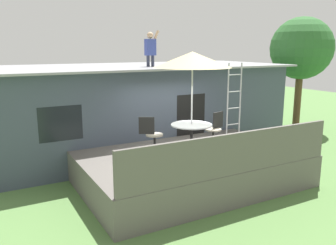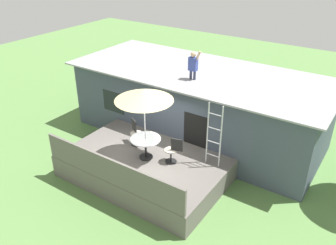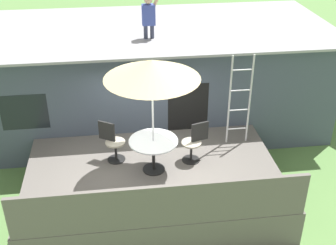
% 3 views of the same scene
% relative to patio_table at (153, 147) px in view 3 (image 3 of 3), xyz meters
% --- Properties ---
extents(ground_plane, '(40.00, 40.00, 0.00)m').
position_rel_patio_table_xyz_m(ground_plane, '(-0.03, 0.03, -1.39)').
color(ground_plane, '#567F42').
extents(house, '(10.50, 4.50, 2.85)m').
position_rel_patio_table_xyz_m(house, '(-0.03, 3.63, 0.05)').
color(house, '#424C5B').
rests_on(house, ground).
extents(deck, '(5.48, 3.66, 0.80)m').
position_rel_patio_table_xyz_m(deck, '(-0.03, 0.03, -0.99)').
color(deck, '#605B56').
rests_on(deck, ground).
extents(deck_railing, '(5.38, 0.08, 0.90)m').
position_rel_patio_table_xyz_m(deck_railing, '(-0.03, -1.75, -0.14)').
color(deck_railing, '#605B56').
rests_on(deck_railing, deck).
extents(patio_table, '(1.04, 1.04, 0.74)m').
position_rel_patio_table_xyz_m(patio_table, '(0.00, 0.00, 0.00)').
color(patio_table, black).
rests_on(patio_table, deck).
extents(patio_umbrella, '(1.90, 1.90, 2.54)m').
position_rel_patio_table_xyz_m(patio_umbrella, '(-0.00, 0.00, 1.76)').
color(patio_umbrella, silver).
rests_on(patio_umbrella, deck).
extents(step_ladder, '(0.52, 0.04, 2.20)m').
position_rel_patio_table_xyz_m(step_ladder, '(2.09, 0.91, 0.51)').
color(step_ladder, silver).
rests_on(step_ladder, deck).
extents(person_figure, '(0.47, 0.20, 1.11)m').
position_rel_patio_table_xyz_m(person_figure, '(0.20, 2.71, 2.08)').
color(person_figure, '#33384C').
rests_on(person_figure, house).
extents(patio_chair_left, '(0.57, 0.45, 0.92)m').
position_rel_patio_table_xyz_m(patio_chair_left, '(-0.86, 0.53, -0.13)').
color(patio_chair_left, black).
rests_on(patio_chair_left, deck).
extents(patio_chair_right, '(0.61, 0.44, 0.92)m').
position_rel_patio_table_xyz_m(patio_chair_right, '(0.93, 0.27, -0.13)').
color(patio_chair_right, black).
rests_on(patio_chair_right, deck).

